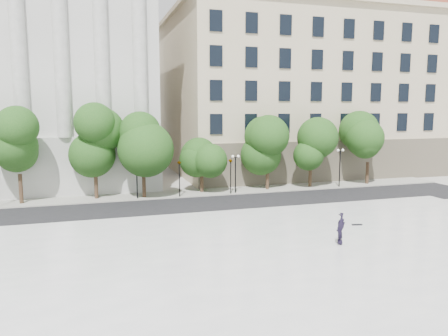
% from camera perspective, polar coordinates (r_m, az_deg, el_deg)
% --- Properties ---
extents(ground, '(160.00, 160.00, 0.00)m').
position_cam_1_polar(ground, '(23.29, 7.39, -14.45)').
color(ground, '#BAB6AF').
rests_on(ground, ground).
extents(plaza, '(44.00, 22.00, 0.45)m').
position_cam_1_polar(plaza, '(25.79, 4.59, -11.63)').
color(plaza, white).
rests_on(plaza, ground).
extents(street, '(60.00, 8.00, 0.02)m').
position_cam_1_polar(street, '(39.64, -3.42, -5.01)').
color(street, black).
rests_on(street, ground).
extents(far_sidewalk, '(60.00, 4.00, 0.12)m').
position_cam_1_polar(far_sidewalk, '(45.36, -5.21, -3.33)').
color(far_sidewalk, '#9D9B91').
rests_on(far_sidewalk, ground).
extents(building_west, '(31.50, 27.65, 25.60)m').
position_cam_1_polar(building_west, '(58.85, -25.23, 11.06)').
color(building_west, silver).
rests_on(building_west, ground).
extents(building_east, '(36.00, 26.15, 23.00)m').
position_cam_1_polar(building_east, '(65.34, 9.53, 9.76)').
color(building_east, beige).
rests_on(building_east, ground).
extents(traffic_light_west, '(0.44, 1.63, 4.15)m').
position_cam_1_polar(traffic_light_west, '(42.99, -5.87, 0.87)').
color(traffic_light_west, black).
rests_on(traffic_light_west, ground).
extents(traffic_light_east, '(0.40, 1.79, 4.22)m').
position_cam_1_polar(traffic_light_east, '(44.30, 0.88, 1.22)').
color(traffic_light_east, black).
rests_on(traffic_light_east, ground).
extents(person_lying, '(1.84, 1.95, 0.54)m').
position_cam_1_polar(person_lying, '(28.18, 14.88, -9.12)').
color(person_lying, black).
rests_on(person_lying, plaza).
extents(skateboard, '(0.77, 0.36, 0.08)m').
position_cam_1_polar(skateboard, '(33.08, 16.98, -7.09)').
color(skateboard, black).
rests_on(skateboard, plaza).
extents(street_trees, '(46.81, 5.33, 7.71)m').
position_cam_1_polar(street_trees, '(44.15, -5.85, 2.78)').
color(street_trees, '#382619').
rests_on(street_trees, ground).
extents(lamp_posts, '(35.45, 0.28, 4.35)m').
position_cam_1_polar(lamp_posts, '(43.56, -4.78, 0.02)').
color(lamp_posts, black).
rests_on(lamp_posts, ground).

